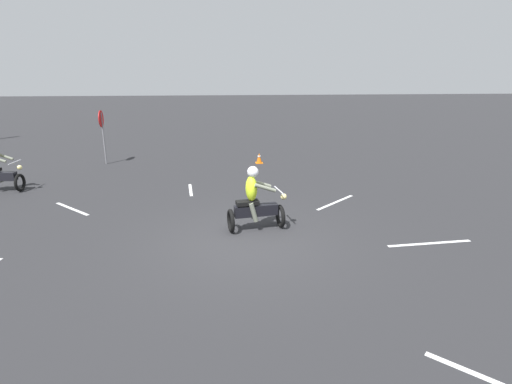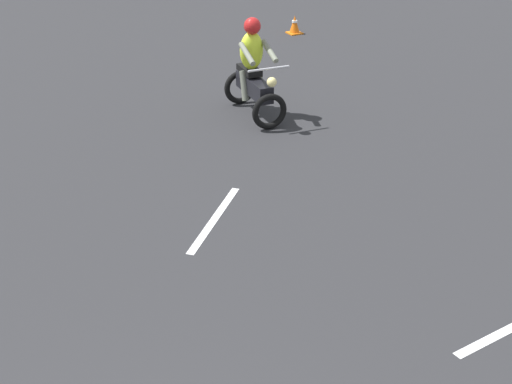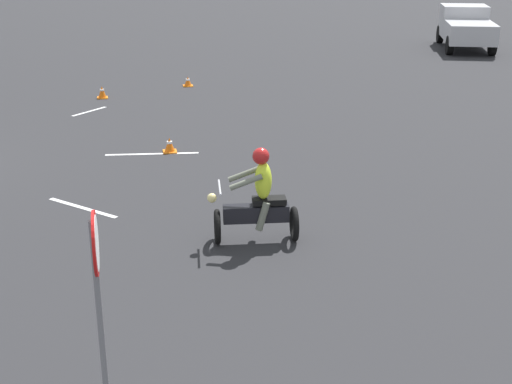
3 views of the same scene
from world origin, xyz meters
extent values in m
torus|color=black|center=(4.84, 7.26, 0.30)|extent=(0.61, 0.15, 0.60)
torus|color=black|center=(4.95, 8.55, 0.30)|extent=(0.61, 0.15, 0.60)
cube|color=black|center=(4.89, 7.91, 0.52)|extent=(0.34, 1.12, 0.28)
cube|color=black|center=(4.91, 8.13, 0.74)|extent=(0.31, 0.58, 0.10)
cylinder|color=silver|center=(4.84, 7.31, 1.00)|extent=(0.70, 0.10, 0.04)
sphere|color=#F2E08C|center=(4.83, 7.18, 0.82)|extent=(0.17, 0.17, 0.16)
ellipsoid|color=#D8F233|center=(4.90, 8.03, 1.10)|extent=(0.42, 0.31, 0.64)
cylinder|color=slate|center=(4.68, 7.74, 1.15)|extent=(0.14, 0.55, 0.27)
cylinder|color=slate|center=(5.08, 7.71, 1.15)|extent=(0.14, 0.55, 0.27)
cylinder|color=slate|center=(4.76, 8.02, 0.52)|extent=(0.14, 0.25, 0.51)
cylinder|color=slate|center=(5.04, 7.99, 0.52)|extent=(0.14, 0.25, 0.51)
sphere|color=red|center=(4.90, 7.99, 1.52)|extent=(0.30, 0.30, 0.28)
cube|color=orange|center=(8.22, 12.26, 0.01)|extent=(0.32, 0.32, 0.03)
cone|color=orange|center=(8.22, 12.26, 0.23)|extent=(0.24, 0.24, 0.40)
cylinder|color=white|center=(8.22, 12.26, 0.29)|extent=(0.13, 0.13, 0.05)
cube|color=silver|center=(4.44, 1.58, 0.00)|extent=(1.43, 0.24, 0.01)
cube|color=silver|center=(2.80, 4.93, 0.00)|extent=(1.28, 1.34, 0.01)
camera|label=1|loc=(-8.72, 0.59, 3.88)|focal=28.00mm
camera|label=2|loc=(-0.33, -2.25, 4.41)|focal=50.00mm
camera|label=3|loc=(15.72, 5.94, 5.06)|focal=50.00mm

